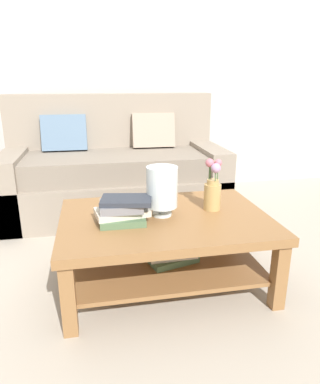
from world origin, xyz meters
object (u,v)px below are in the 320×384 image
at_px(couch, 115,172).
at_px(flower_pitcher, 213,189).
at_px(book_stack_main, 123,210).
at_px(coffee_table, 165,235).
at_px(glass_hurricane_vase, 162,188).

distance_m(couch, flower_pitcher, 1.38).
relative_size(couch, flower_pitcher, 6.15).
xyz_separation_m(book_stack_main, flower_pitcher, (0.55, 0.09, 0.06)).
distance_m(couch, coffee_table, 1.34).
xyz_separation_m(couch, glass_hurricane_vase, (0.18, -1.30, 0.23)).
relative_size(couch, coffee_table, 1.62).
xyz_separation_m(couch, flower_pitcher, (0.50, -1.27, 0.20)).
bearing_deg(book_stack_main, couch, 87.98).
xyz_separation_m(coffee_table, glass_hurricane_vase, (-0.02, 0.02, 0.28)).
xyz_separation_m(coffee_table, book_stack_main, (-0.25, -0.03, 0.19)).
relative_size(coffee_table, glass_hurricane_vase, 4.13).
bearing_deg(coffee_table, couch, 98.58).
height_order(book_stack_main, flower_pitcher, flower_pitcher).
bearing_deg(glass_hurricane_vase, flower_pitcher, 6.28).
relative_size(coffee_table, book_stack_main, 3.62).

